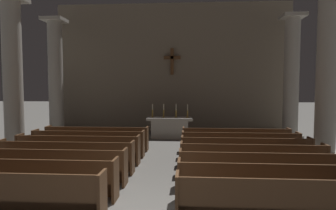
{
  "coord_description": "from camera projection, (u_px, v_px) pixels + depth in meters",
  "views": [
    {
      "loc": [
        0.92,
        -5.45,
        2.58
      ],
      "look_at": [
        0.0,
        7.65,
        1.7
      ],
      "focal_mm": 32.0,
      "sensor_mm": 36.0,
      "label": 1
    }
  ],
  "objects": [
    {
      "name": "pew_right_row_4",
      "position": [
        252.0,
        160.0,
        8.43
      ],
      "size": [
        4.05,
        0.5,
        0.95
      ],
      "color": "brown",
      "rests_on": "ground"
    },
    {
      "name": "pew_right_row_3",
      "position": [
        261.0,
        170.0,
        7.42
      ],
      "size": [
        4.05,
        0.5,
        0.95
      ],
      "color": "brown",
      "rests_on": "ground"
    },
    {
      "name": "pew_left_row_1",
      "position": [
        1.0,
        194.0,
        5.78
      ],
      "size": [
        4.05,
        0.5,
        0.95
      ],
      "color": "brown",
      "rests_on": "ground"
    },
    {
      "name": "candlestick_outer_right",
      "position": [
        187.0,
        113.0,
        14.42
      ],
      "size": [
        0.16,
        0.16,
        0.65
      ],
      "color": "#B79338",
      "rests_on": "altar"
    },
    {
      "name": "pew_left_row_7",
      "position": [
        97.0,
        138.0,
        11.83
      ],
      "size": [
        4.05,
        0.5,
        0.95
      ],
      "color": "brown",
      "rests_on": "ground"
    },
    {
      "name": "column_right_second",
      "position": [
        327.0,
        77.0,
        10.58
      ],
      "size": [
        1.06,
        1.06,
        5.9
      ],
      "color": "#ADA89E",
      "rests_on": "ground"
    },
    {
      "name": "pew_left_row_5",
      "position": [
        78.0,
        149.0,
        9.82
      ],
      "size": [
        4.05,
        0.5,
        0.95
      ],
      "color": "brown",
      "rests_on": "ground"
    },
    {
      "name": "pew_left_row_2",
      "position": [
        29.0,
        178.0,
        6.79
      ],
      "size": [
        4.05,
        0.5,
        0.95
      ],
      "color": "brown",
      "rests_on": "ground"
    },
    {
      "name": "candlestick_inner_left",
      "position": [
        164.0,
        113.0,
        14.5
      ],
      "size": [
        0.16,
        0.16,
        0.65
      ],
      "color": "#B79338",
      "rests_on": "altar"
    },
    {
      "name": "pew_left_row_6",
      "position": [
        88.0,
        143.0,
        10.83
      ],
      "size": [
        4.05,
        0.5,
        0.95
      ],
      "color": "brown",
      "rests_on": "ground"
    },
    {
      "name": "pew_left_row_3",
      "position": [
        49.0,
        166.0,
        7.8
      ],
      "size": [
        4.05,
        0.5,
        0.95
      ],
      "color": "brown",
      "rests_on": "ground"
    },
    {
      "name": "pew_right_row_5",
      "position": [
        245.0,
        152.0,
        9.44
      ],
      "size": [
        4.05,
        0.5,
        0.95
      ],
      "color": "brown",
      "rests_on": "ground"
    },
    {
      "name": "pew_left_row_4",
      "position": [
        65.0,
        157.0,
        8.81
      ],
      "size": [
        4.05,
        0.5,
        0.95
      ],
      "color": "brown",
      "rests_on": "ground"
    },
    {
      "name": "column_left_second",
      "position": [
        13.0,
        78.0,
        11.39
      ],
      "size": [
        1.06,
        1.06,
        5.9
      ],
      "color": "#ADA89E",
      "rests_on": "ground"
    },
    {
      "name": "candlestick_outer_left",
      "position": [
        152.0,
        113.0,
        14.54
      ],
      "size": [
        0.16,
        0.16,
        0.65
      ],
      "color": "#B79338",
      "rests_on": "altar"
    },
    {
      "name": "pew_right_row_2",
      "position": [
        272.0,
        183.0,
        6.41
      ],
      "size": [
        4.05,
        0.5,
        0.95
      ],
      "color": "brown",
      "rests_on": "ground"
    },
    {
      "name": "pew_right_row_6",
      "position": [
        240.0,
        145.0,
        10.45
      ],
      "size": [
        4.05,
        0.5,
        0.95
      ],
      "color": "brown",
      "rests_on": "ground"
    },
    {
      "name": "apse_with_cross",
      "position": [
        172.0,
        68.0,
        16.44
      ],
      "size": [
        12.7,
        0.42,
        7.0
      ],
      "color": "gray",
      "rests_on": "ground"
    },
    {
      "name": "column_right_third",
      "position": [
        291.0,
        79.0,
        14.25
      ],
      "size": [
        1.06,
        1.06,
        5.9
      ],
      "color": "#ADA89E",
      "rests_on": "ground"
    },
    {
      "name": "pew_right_row_1",
      "position": [
        287.0,
        202.0,
        5.41
      ],
      "size": [
        4.05,
        0.5,
        0.95
      ],
      "color": "brown",
      "rests_on": "ground"
    },
    {
      "name": "pew_right_row_7",
      "position": [
        235.0,
        140.0,
        11.46
      ],
      "size": [
        4.05,
        0.5,
        0.95
      ],
      "color": "brown",
      "rests_on": "ground"
    },
    {
      "name": "candlestick_inner_right",
      "position": [
        176.0,
        113.0,
        14.46
      ],
      "size": [
        0.16,
        0.16,
        0.65
      ],
      "color": "#B79338",
      "rests_on": "altar"
    },
    {
      "name": "altar",
      "position": [
        170.0,
        127.0,
        14.53
      ],
      "size": [
        2.2,
        0.9,
        1.01
      ],
      "color": "#A8A399",
      "rests_on": "ground"
    },
    {
      "name": "column_left_third",
      "position": [
        56.0,
        79.0,
        15.06
      ],
      "size": [
        1.06,
        1.06,
        5.9
      ],
      "color": "#ADA89E",
      "rests_on": "ground"
    }
  ]
}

